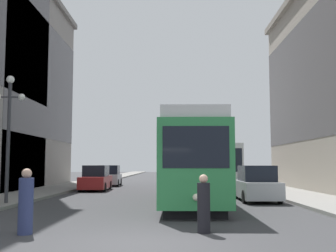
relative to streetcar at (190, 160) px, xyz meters
name	(u,v)px	position (x,y,z in m)	size (l,w,h in m)	color
ground_plane	(146,243)	(-1.48, -10.27, -2.10)	(200.00, 200.00, 0.00)	#38383A
sidewalk_left	(100,180)	(-9.46, 29.73, -2.03)	(3.43, 120.00, 0.15)	gray
sidewalk_right	(234,180)	(6.49, 29.73, -2.03)	(3.43, 120.00, 0.15)	gray
streetcar	(190,160)	(0.00, 0.00, 0.00)	(2.79, 13.32, 3.89)	black
transit_bus	(216,164)	(2.92, 15.65, -0.15)	(2.81, 11.74, 3.45)	black
parked_car_left_near	(96,179)	(-6.44, 10.24, -1.26)	(1.98, 4.87, 1.82)	black
parked_car_left_mid	(110,176)	(-6.44, 16.96, -1.26)	(2.00, 4.40, 1.82)	black
parked_car_right_far	(256,185)	(3.48, 1.35, -1.26)	(1.93, 4.66, 1.82)	black
pedestrian_crossing_near	(26,204)	(-4.80, -9.05, -1.28)	(0.39, 0.39, 1.76)	navy
pedestrian_crossing_far	(204,206)	(0.00, -8.78, -1.36)	(0.36, 0.36, 1.59)	black
lamp_post_left_near	(9,119)	(-8.34, -1.48, 1.84)	(1.41, 0.36, 5.81)	#333338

